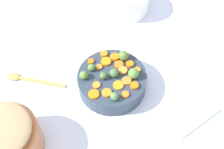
# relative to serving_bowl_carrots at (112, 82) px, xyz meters

# --- Properties ---
(tabletop) EXTENTS (2.40, 2.40, 0.02)m
(tabletop) POSITION_rel_serving_bowl_carrots_xyz_m (-0.03, -0.01, -0.05)
(tabletop) COLOR white
(tabletop) RESTS_ON ground
(serving_bowl_carrots) EXTENTS (0.26, 0.26, 0.07)m
(serving_bowl_carrots) POSITION_rel_serving_bowl_carrots_xyz_m (0.00, 0.00, 0.00)
(serving_bowl_carrots) COLOR #2C3948
(serving_bowl_carrots) RESTS_ON tabletop
(metal_pot) EXTENTS (0.23, 0.23, 0.13)m
(metal_pot) POSITION_rel_serving_bowl_carrots_xyz_m (-0.41, -0.12, 0.03)
(metal_pot) COLOR #C97342
(metal_pot) RESTS_ON tabletop
(carrot_slice_0) EXTENTS (0.04, 0.04, 0.01)m
(carrot_slice_0) POSITION_rel_serving_bowl_carrots_xyz_m (0.04, -0.04, 0.04)
(carrot_slice_0) COLOR orange
(carrot_slice_0) RESTS_ON serving_bowl_carrots
(carrot_slice_1) EXTENTS (0.03, 0.03, 0.01)m
(carrot_slice_1) POSITION_rel_serving_bowl_carrots_xyz_m (-0.07, -0.02, 0.04)
(carrot_slice_1) COLOR orange
(carrot_slice_1) RESTS_ON serving_bowl_carrots
(carrot_slice_2) EXTENTS (0.05, 0.05, 0.01)m
(carrot_slice_2) POSITION_rel_serving_bowl_carrots_xyz_m (-0.04, -0.07, 0.04)
(carrot_slice_2) COLOR orange
(carrot_slice_2) RESTS_ON serving_bowl_carrots
(carrot_slice_3) EXTENTS (0.02, 0.02, 0.01)m
(carrot_slice_3) POSITION_rel_serving_bowl_carrots_xyz_m (-0.06, 0.09, 0.04)
(carrot_slice_3) COLOR orange
(carrot_slice_3) RESTS_ON serving_bowl_carrots
(carrot_slice_4) EXTENTS (0.05, 0.05, 0.01)m
(carrot_slice_4) POSITION_rel_serving_bowl_carrots_xyz_m (0.00, 0.07, 0.04)
(carrot_slice_4) COLOR orange
(carrot_slice_4) RESTS_ON serving_bowl_carrots
(carrot_slice_5) EXTENTS (0.05, 0.05, 0.01)m
(carrot_slice_5) POSITION_rel_serving_bowl_carrots_xyz_m (-0.09, -0.06, 0.04)
(carrot_slice_5) COLOR orange
(carrot_slice_5) RESTS_ON serving_bowl_carrots
(carrot_slice_6) EXTENTS (0.04, 0.04, 0.01)m
(carrot_slice_6) POSITION_rel_serving_bowl_carrots_xyz_m (0.00, 0.11, 0.04)
(carrot_slice_6) COLOR orange
(carrot_slice_6) RESTS_ON serving_bowl_carrots
(carrot_slice_7) EXTENTS (0.05, 0.05, 0.01)m
(carrot_slice_7) POSITION_rel_serving_bowl_carrots_xyz_m (0.04, 0.08, 0.04)
(carrot_slice_7) COLOR orange
(carrot_slice_7) RESTS_ON serving_bowl_carrots
(carrot_slice_8) EXTENTS (0.03, 0.03, 0.01)m
(carrot_slice_8) POSITION_rel_serving_bowl_carrots_xyz_m (-0.03, 0.05, 0.04)
(carrot_slice_8) COLOR orange
(carrot_slice_8) RESTS_ON serving_bowl_carrots
(carrot_slice_9) EXTENTS (0.04, 0.04, 0.01)m
(carrot_slice_9) POSITION_rel_serving_bowl_carrots_xyz_m (0.10, -0.01, 0.04)
(carrot_slice_9) COLOR orange
(carrot_slice_9) RESTS_ON serving_bowl_carrots
(carrot_slice_10) EXTENTS (0.04, 0.04, 0.01)m
(carrot_slice_10) POSITION_rel_serving_bowl_carrots_xyz_m (0.06, -0.07, 0.04)
(carrot_slice_10) COLOR orange
(carrot_slice_10) RESTS_ON serving_bowl_carrots
(carrot_slice_11) EXTENTS (0.03, 0.03, 0.01)m
(carrot_slice_11) POSITION_rel_serving_bowl_carrots_xyz_m (0.02, -0.10, 0.04)
(carrot_slice_11) COLOR orange
(carrot_slice_11) RESTS_ON serving_bowl_carrots
(carrot_slice_12) EXTENTS (0.04, 0.04, 0.01)m
(carrot_slice_12) POSITION_rel_serving_bowl_carrots_xyz_m (0.01, -0.05, 0.04)
(carrot_slice_12) COLOR orange
(carrot_slice_12) RESTS_ON serving_bowl_carrots
(carrot_slice_13) EXTENTS (0.03, 0.03, 0.01)m
(carrot_slice_13) POSITION_rel_serving_bowl_carrots_xyz_m (0.08, 0.03, 0.04)
(carrot_slice_13) COLOR orange
(carrot_slice_13) RESTS_ON serving_bowl_carrots
(carrot_slice_14) EXTENTS (0.04, 0.04, 0.01)m
(carrot_slice_14) POSITION_rel_serving_bowl_carrots_xyz_m (0.04, 0.04, 0.04)
(carrot_slice_14) COLOR orange
(carrot_slice_14) RESTS_ON serving_bowl_carrots
(carrot_slice_15) EXTENTS (0.04, 0.04, 0.01)m
(carrot_slice_15) POSITION_rel_serving_bowl_carrots_xyz_m (0.05, 0.01, 0.04)
(carrot_slice_15) COLOR orange
(carrot_slice_15) RESTS_ON serving_bowl_carrots
(brussels_sprout_0) EXTENTS (0.03, 0.03, 0.03)m
(brussels_sprout_0) POSITION_rel_serving_bowl_carrots_xyz_m (-0.03, -0.10, 0.05)
(brussels_sprout_0) COLOR #527542
(brussels_sprout_0) RESTS_ON serving_bowl_carrots
(brussels_sprout_1) EXTENTS (0.03, 0.03, 0.03)m
(brussels_sprout_1) POSITION_rel_serving_bowl_carrots_xyz_m (-0.10, 0.03, 0.05)
(brussels_sprout_1) COLOR #568335
(brussels_sprout_1) RESTS_ON serving_bowl_carrots
(brussels_sprout_2) EXTENTS (0.03, 0.03, 0.03)m
(brussels_sprout_2) POSITION_rel_serving_bowl_carrots_xyz_m (-0.06, 0.05, 0.05)
(brussels_sprout_2) COLOR #577C3A
(brussels_sprout_2) RESTS_ON serving_bowl_carrots
(brussels_sprout_3) EXTENTS (0.03, 0.03, 0.03)m
(brussels_sprout_3) POSITION_rel_serving_bowl_carrots_xyz_m (0.01, -0.00, 0.05)
(brussels_sprout_3) COLOR #466D3A
(brussels_sprout_3) RESTS_ON serving_bowl_carrots
(brussels_sprout_4) EXTENTS (0.03, 0.03, 0.03)m
(brussels_sprout_4) POSITION_rel_serving_bowl_carrots_xyz_m (-0.03, 0.00, 0.05)
(brussels_sprout_4) COLOR #496C32
(brussels_sprout_4) RESTS_ON serving_bowl_carrots
(brussels_sprout_5) EXTENTS (0.04, 0.04, 0.04)m
(brussels_sprout_5) POSITION_rel_serving_bowl_carrots_xyz_m (0.07, 0.06, 0.06)
(brussels_sprout_5) COLOR #58702F
(brussels_sprout_5) RESTS_ON serving_bowl_carrots
(brussels_sprout_6) EXTENTS (0.04, 0.04, 0.04)m
(brussels_sprout_6) POSITION_rel_serving_bowl_carrots_xyz_m (0.07, -0.03, 0.06)
(brussels_sprout_6) COLOR #578639
(brussels_sprout_6) RESTS_ON serving_bowl_carrots
(wooden_spoon) EXTENTS (0.23, 0.15, 0.01)m
(wooden_spoon) POSITION_rel_serving_bowl_carrots_xyz_m (-0.32, 0.15, -0.03)
(wooden_spoon) COLOR #AA904D
(wooden_spoon) RESTS_ON tabletop
(dish_towel) EXTENTS (0.23, 0.19, 0.01)m
(dish_towel) POSITION_rel_serving_bowl_carrots_xyz_m (0.24, -0.20, -0.03)
(dish_towel) COLOR #98B2B4
(dish_towel) RESTS_ON tabletop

